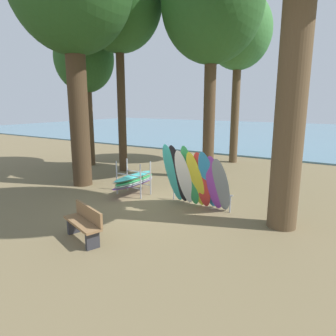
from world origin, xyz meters
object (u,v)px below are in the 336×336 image
object	(u,v)px
tree_far_right_back	(118,1)
leaning_board_pile	(195,179)
tree_deep_back	(212,4)
tree_far_left_back	(84,61)
park_bench	(84,223)
tree_mid_behind	(239,33)
board_storage_rack	(134,180)

from	to	relation	value
tree_far_right_back	leaning_board_pile	bearing A→B (deg)	-28.84
leaning_board_pile	tree_deep_back	bearing A→B (deg)	109.53
tree_far_left_back	park_bench	distance (m)	10.84
tree_deep_back	leaning_board_pile	bearing A→B (deg)	-70.47
tree_mid_behind	leaning_board_pile	xyz separation A→B (m)	(1.75, -8.19, -5.98)
tree_far_left_back	board_storage_rack	distance (m)	7.98
tree_far_right_back	leaning_board_pile	world-z (taller)	tree_far_right_back
tree_mid_behind	tree_far_left_back	bearing A→B (deg)	-142.33
board_storage_rack	park_bench	xyz separation A→B (m)	(1.36, -3.67, -0.10)
tree_far_left_back	tree_deep_back	xyz separation A→B (m)	(6.68, 0.87, 1.85)
board_storage_rack	tree_far_right_back	bearing A→B (deg)	135.86
tree_far_left_back	tree_far_right_back	xyz separation A→B (m)	(2.55, -0.17, 2.38)
tree_deep_back	board_storage_rack	world-z (taller)	tree_deep_back
leaning_board_pile	board_storage_rack	size ratio (longest dim) A/B	1.08
tree_far_left_back	tree_mid_behind	bearing A→B (deg)	37.67
park_bench	tree_mid_behind	bearing A→B (deg)	92.43
tree_mid_behind	tree_deep_back	size ratio (longest dim) A/B	0.92
tree_mid_behind	board_storage_rack	bearing A→B (deg)	-96.17
tree_mid_behind	tree_far_right_back	xyz separation A→B (m)	(-3.84, -5.11, 0.86)
tree_far_right_back	park_bench	world-z (taller)	tree_far_right_back
leaning_board_pile	tree_far_right_back	bearing A→B (deg)	151.16
board_storage_rack	park_bench	distance (m)	3.92
tree_deep_back	leaning_board_pile	xyz separation A→B (m)	(1.46, -4.12, -6.31)
tree_far_right_back	leaning_board_pile	distance (m)	9.36
tree_far_right_back	tree_deep_back	bearing A→B (deg)	14.11
tree_far_right_back	board_storage_rack	world-z (taller)	tree_far_right_back
tree_deep_back	park_bench	xyz separation A→B (m)	(0.21, -7.60, -6.83)
tree_mid_behind	tree_far_right_back	size ratio (longest dim) A/B	0.89
board_storage_rack	park_bench	bearing A→B (deg)	-69.68
tree_deep_back	park_bench	bearing A→B (deg)	-88.44
tree_far_left_back	park_bench	world-z (taller)	tree_far_left_back
tree_mid_behind	park_bench	world-z (taller)	tree_mid_behind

